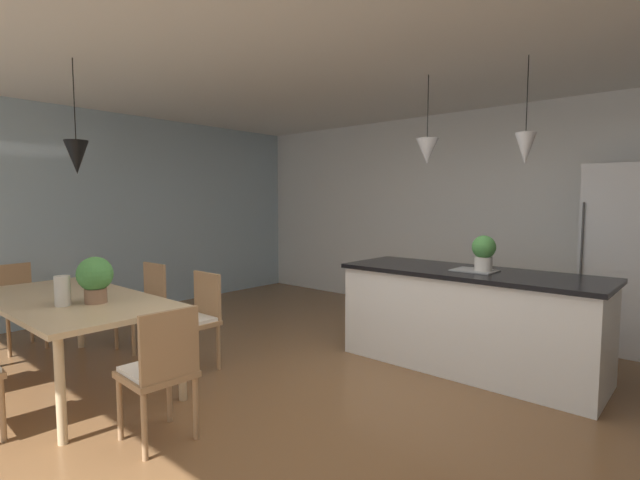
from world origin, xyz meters
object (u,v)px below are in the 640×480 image
(chair_kitchen_end, at_px, (160,369))
(refrigerator, at_px, (625,258))
(chair_window_end, at_px, (17,303))
(kitchen_island, at_px, (468,318))
(potted_plant_on_island, at_px, (484,252))
(dining_table, at_px, (71,305))
(chair_far_right, at_px, (196,317))
(vase_on_dining_table, at_px, (62,291))
(potted_plant_on_table, at_px, (95,277))
(chair_far_left, at_px, (144,302))

(chair_kitchen_end, xyz_separation_m, refrigerator, (1.87, 4.07, 0.47))
(chair_window_end, distance_m, kitchen_island, 4.50)
(kitchen_island, xyz_separation_m, potted_plant_on_island, (0.13, 0.00, 0.62))
(chair_window_end, xyz_separation_m, kitchen_island, (3.72, 2.54, -0.01))
(chair_kitchen_end, height_order, potted_plant_on_island, potted_plant_on_island)
(dining_table, relative_size, chair_window_end, 2.39)
(dining_table, height_order, refrigerator, refrigerator)
(chair_far_right, height_order, vase_on_dining_table, vase_on_dining_table)
(potted_plant_on_island, bearing_deg, chair_kitchen_end, -112.02)
(dining_table, height_order, chair_kitchen_end, chair_kitchen_end)
(chair_far_right, bearing_deg, dining_table, -118.04)
(potted_plant_on_table, bearing_deg, chair_window_end, -178.04)
(chair_far_left, bearing_deg, chair_far_right, 0.00)
(kitchen_island, bearing_deg, chair_window_end, -145.68)
(chair_far_right, bearing_deg, refrigerator, 48.56)
(chair_window_end, distance_m, potted_plant_on_island, 4.65)
(chair_far_left, bearing_deg, potted_plant_on_island, 29.68)
(dining_table, bearing_deg, kitchen_island, 47.67)
(dining_table, bearing_deg, potted_plant_on_table, 8.87)
(potted_plant_on_island, bearing_deg, chair_window_end, -146.57)
(potted_plant_on_table, height_order, vase_on_dining_table, potted_plant_on_table)
(chair_kitchen_end, distance_m, refrigerator, 4.51)
(refrigerator, bearing_deg, chair_far_left, -139.64)
(chair_kitchen_end, xyz_separation_m, chair_window_end, (-2.82, -0.00, 0.00))
(chair_far_right, height_order, chair_window_end, same)
(chair_far_left, height_order, kitchen_island, kitchen_island)
(potted_plant_on_island, distance_m, vase_on_dining_table, 3.46)
(vase_on_dining_table, bearing_deg, chair_window_end, 174.98)
(chair_kitchen_end, height_order, vase_on_dining_table, vase_on_dining_table)
(dining_table, distance_m, chair_kitchen_end, 1.42)
(refrigerator, bearing_deg, chair_kitchen_end, -114.72)
(chair_far_right, xyz_separation_m, potted_plant_on_table, (-0.11, -0.82, 0.46))
(chair_window_end, height_order, vase_on_dining_table, vase_on_dining_table)
(refrigerator, relative_size, potted_plant_on_island, 5.86)
(kitchen_island, height_order, potted_plant_on_island, potted_plant_on_island)
(dining_table, relative_size, vase_on_dining_table, 9.05)
(refrigerator, bearing_deg, chair_far_right, -131.44)
(potted_plant_on_island, bearing_deg, chair_far_right, -139.92)
(chair_far_left, xyz_separation_m, chair_window_end, (-0.94, -0.88, 0.00))
(kitchen_island, bearing_deg, potted_plant_on_island, 0.00)
(chair_kitchen_end, bearing_deg, potted_plant_on_island, 67.98)
(dining_table, bearing_deg, chair_window_end, -179.82)
(chair_kitchen_end, bearing_deg, chair_far_right, 136.95)
(kitchen_island, bearing_deg, dining_table, -132.33)
(chair_far_left, bearing_deg, chair_window_end, -136.79)
(chair_far_left, height_order, potted_plant_on_island, potted_plant_on_island)
(chair_kitchen_end, height_order, kitchen_island, kitchen_island)
(dining_table, height_order, chair_far_left, chair_far_left)
(vase_on_dining_table, bearing_deg, refrigerator, 54.50)
(refrigerator, height_order, potted_plant_on_island, refrigerator)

